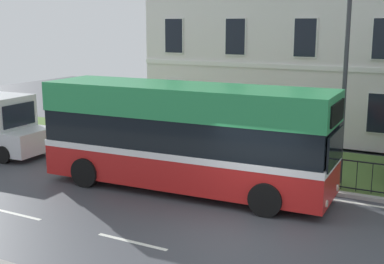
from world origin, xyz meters
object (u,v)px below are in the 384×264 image
at_px(georgian_townhouse, 335,2).
at_px(single_decker_bus, 185,136).
at_px(street_lamp_post, 347,49).
at_px(litter_bin, 217,150).

height_order(georgian_townhouse, single_decker_bus, georgian_townhouse).
xyz_separation_m(georgian_townhouse, street_lamp_post, (2.74, -9.48, -1.74)).
bearing_deg(single_decker_bus, street_lamp_post, 29.44).
xyz_separation_m(street_lamp_post, litter_bin, (-4.43, 0.05, -3.74)).
height_order(single_decker_bus, litter_bin, single_decker_bus).
xyz_separation_m(georgian_townhouse, litter_bin, (-1.69, -9.43, -5.48)).
bearing_deg(litter_bin, street_lamp_post, -0.62).
xyz_separation_m(georgian_townhouse, single_decker_bus, (-1.47, -12.14, -4.40)).
height_order(street_lamp_post, litter_bin, street_lamp_post).
bearing_deg(street_lamp_post, litter_bin, 179.38).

